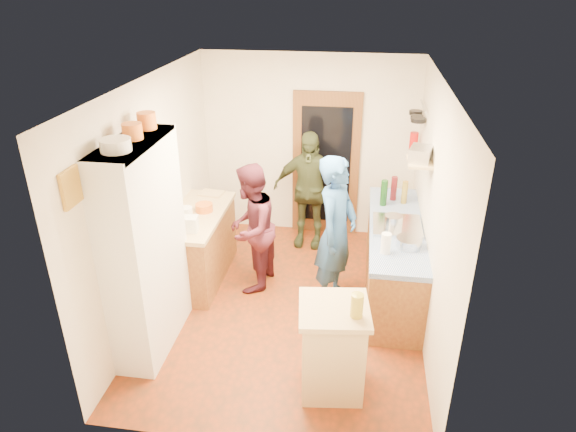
% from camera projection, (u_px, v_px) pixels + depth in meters
% --- Properties ---
extents(floor, '(3.00, 4.00, 0.02)m').
position_uv_depth(floor, '(288.00, 306.00, 6.06)').
color(floor, '#8A310D').
rests_on(floor, ground).
extents(ceiling, '(3.00, 4.00, 0.02)m').
position_uv_depth(ceiling, '(288.00, 81.00, 4.92)').
color(ceiling, silver).
rests_on(ceiling, ground).
extents(wall_back, '(3.00, 0.02, 2.60)m').
position_uv_depth(wall_back, '(309.00, 147.00, 7.28)').
color(wall_back, silver).
rests_on(wall_back, ground).
extents(wall_front, '(3.00, 0.02, 2.60)m').
position_uv_depth(wall_front, '(248.00, 319.00, 3.70)').
color(wall_front, silver).
rests_on(wall_front, ground).
extents(wall_left, '(0.02, 4.00, 2.60)m').
position_uv_depth(wall_left, '(154.00, 197.00, 5.69)').
color(wall_left, silver).
rests_on(wall_left, ground).
extents(wall_right, '(0.02, 4.00, 2.60)m').
position_uv_depth(wall_right, '(433.00, 214.00, 5.29)').
color(wall_right, silver).
rests_on(wall_right, ground).
extents(door_frame, '(0.95, 0.06, 2.10)m').
position_uv_depth(door_frame, '(326.00, 165.00, 7.32)').
color(door_frame, brown).
rests_on(door_frame, ground).
extents(door_glass, '(0.70, 0.02, 1.70)m').
position_uv_depth(door_glass, '(326.00, 166.00, 7.29)').
color(door_glass, black).
rests_on(door_glass, door_frame).
extents(hutch_body, '(0.40, 1.20, 2.20)m').
position_uv_depth(hutch_body, '(146.00, 249.00, 5.04)').
color(hutch_body, white).
rests_on(hutch_body, ground).
extents(hutch_top_shelf, '(0.40, 1.14, 0.04)m').
position_uv_depth(hutch_top_shelf, '(131.00, 143.00, 4.57)').
color(hutch_top_shelf, white).
rests_on(hutch_top_shelf, hutch_body).
extents(plate_stack, '(0.26, 0.26, 0.11)m').
position_uv_depth(plate_stack, '(116.00, 145.00, 4.28)').
color(plate_stack, white).
rests_on(plate_stack, hutch_top_shelf).
extents(orange_pot_a, '(0.18, 0.18, 0.14)m').
position_uv_depth(orange_pot_a, '(132.00, 131.00, 4.58)').
color(orange_pot_a, orange).
rests_on(orange_pot_a, hutch_top_shelf).
extents(orange_pot_b, '(0.18, 0.18, 0.16)m').
position_uv_depth(orange_pot_b, '(147.00, 121.00, 4.87)').
color(orange_pot_b, orange).
rests_on(orange_pot_b, hutch_top_shelf).
extents(left_counter_base, '(0.60, 1.40, 0.85)m').
position_uv_depth(left_counter_base, '(199.00, 248.00, 6.43)').
color(left_counter_base, olive).
rests_on(left_counter_base, ground).
extents(left_counter_top, '(0.64, 1.44, 0.05)m').
position_uv_depth(left_counter_top, '(196.00, 215.00, 6.23)').
color(left_counter_top, '#D7BC84').
rests_on(left_counter_top, left_counter_base).
extents(toaster, '(0.24, 0.18, 0.17)m').
position_uv_depth(toaster, '(187.00, 224.00, 5.78)').
color(toaster, white).
rests_on(toaster, left_counter_top).
extents(kettle, '(0.15, 0.15, 0.16)m').
position_uv_depth(kettle, '(187.00, 214.00, 6.03)').
color(kettle, white).
rests_on(kettle, left_counter_top).
extents(orange_bowl, '(0.21, 0.21, 0.10)m').
position_uv_depth(orange_bowl, '(204.00, 207.00, 6.27)').
color(orange_bowl, orange).
rests_on(orange_bowl, left_counter_top).
extents(chopping_board, '(0.33, 0.26, 0.02)m').
position_uv_depth(chopping_board, '(211.00, 193.00, 6.75)').
color(chopping_board, '#D7BC84').
rests_on(chopping_board, left_counter_top).
extents(right_counter_base, '(0.60, 2.20, 0.84)m').
position_uv_depth(right_counter_base, '(393.00, 260.00, 6.16)').
color(right_counter_base, olive).
rests_on(right_counter_base, ground).
extents(right_counter_top, '(0.62, 2.22, 0.06)m').
position_uv_depth(right_counter_top, '(396.00, 227.00, 5.96)').
color(right_counter_top, '#1540A1').
rests_on(right_counter_top, right_counter_base).
extents(hob, '(0.55, 0.58, 0.04)m').
position_uv_depth(hob, '(397.00, 226.00, 5.89)').
color(hob, silver).
rests_on(hob, right_counter_top).
extents(pot_on_hob, '(0.20, 0.20, 0.13)m').
position_uv_depth(pot_on_hob, '(394.00, 221.00, 5.81)').
color(pot_on_hob, silver).
rests_on(pot_on_hob, hob).
extents(bottle_a, '(0.10, 0.10, 0.33)m').
position_uv_depth(bottle_a, '(384.00, 193.00, 6.38)').
color(bottle_a, '#143F14').
rests_on(bottle_a, right_counter_top).
extents(bottle_b, '(0.09, 0.09, 0.31)m').
position_uv_depth(bottle_b, '(394.00, 188.00, 6.53)').
color(bottle_b, '#591419').
rests_on(bottle_b, right_counter_top).
extents(bottle_c, '(0.08, 0.08, 0.29)m').
position_uv_depth(bottle_c, '(405.00, 192.00, 6.44)').
color(bottle_c, olive).
rests_on(bottle_c, right_counter_top).
extents(paper_towel, '(0.12, 0.12, 0.23)m').
position_uv_depth(paper_towel, '(386.00, 243.00, 5.32)').
color(paper_towel, white).
rests_on(paper_towel, right_counter_top).
extents(mixing_bowl, '(0.32, 0.32, 0.10)m').
position_uv_depth(mixing_bowl, '(409.00, 242.00, 5.46)').
color(mixing_bowl, silver).
rests_on(mixing_bowl, right_counter_top).
extents(island_base, '(0.61, 0.61, 0.86)m').
position_uv_depth(island_base, '(332.00, 350.00, 4.70)').
color(island_base, '#D7BC84').
rests_on(island_base, ground).
extents(island_top, '(0.69, 0.69, 0.05)m').
position_uv_depth(island_top, '(334.00, 310.00, 4.50)').
color(island_top, '#D7BC84').
rests_on(island_top, island_base).
extents(cutting_board, '(0.38, 0.32, 0.02)m').
position_uv_depth(cutting_board, '(328.00, 305.00, 4.54)').
color(cutting_board, white).
rests_on(cutting_board, island_top).
extents(oil_jar, '(0.12, 0.12, 0.22)m').
position_uv_depth(oil_jar, '(357.00, 305.00, 4.33)').
color(oil_jar, '#AD9E2D').
rests_on(oil_jar, island_top).
extents(pan_rail, '(0.02, 0.65, 0.02)m').
position_uv_depth(pan_rail, '(423.00, 106.00, 6.33)').
color(pan_rail, silver).
rests_on(pan_rail, wall_right).
extents(pan_hang_a, '(0.18, 0.18, 0.05)m').
position_uv_depth(pan_hang_a, '(418.00, 120.00, 6.24)').
color(pan_hang_a, black).
rests_on(pan_hang_a, pan_rail).
extents(pan_hang_b, '(0.16, 0.16, 0.05)m').
position_uv_depth(pan_hang_b, '(417.00, 117.00, 6.42)').
color(pan_hang_b, black).
rests_on(pan_hang_b, pan_rail).
extents(pan_hang_c, '(0.17, 0.17, 0.05)m').
position_uv_depth(pan_hang_c, '(416.00, 113.00, 6.60)').
color(pan_hang_c, black).
rests_on(pan_hang_c, pan_rail).
extents(wall_shelf, '(0.26, 0.42, 0.03)m').
position_uv_depth(wall_shelf, '(420.00, 162.00, 5.53)').
color(wall_shelf, '#D7BC84').
rests_on(wall_shelf, wall_right).
extents(radio, '(0.29, 0.34, 0.15)m').
position_uv_depth(radio, '(421.00, 154.00, 5.50)').
color(radio, silver).
rests_on(radio, wall_shelf).
extents(ext_bracket, '(0.06, 0.10, 0.04)m').
position_uv_depth(ext_bracket, '(418.00, 148.00, 6.74)').
color(ext_bracket, black).
rests_on(ext_bracket, wall_right).
extents(fire_extinguisher, '(0.11, 0.11, 0.32)m').
position_uv_depth(fire_extinguisher, '(413.00, 144.00, 6.73)').
color(fire_extinguisher, red).
rests_on(fire_extinguisher, wall_right).
extents(picture_frame, '(0.03, 0.25, 0.30)m').
position_uv_depth(picture_frame, '(71.00, 188.00, 3.98)').
color(picture_frame, gold).
rests_on(picture_frame, wall_left).
extents(person_hob, '(0.63, 0.76, 1.80)m').
position_uv_depth(person_hob, '(338.00, 234.00, 5.75)').
color(person_hob, '#285392').
rests_on(person_hob, ground).
extents(person_left, '(0.70, 0.85, 1.59)m').
position_uv_depth(person_left, '(254.00, 227.00, 6.12)').
color(person_left, '#4B1A26').
rests_on(person_left, ground).
extents(person_back, '(1.00, 0.48, 1.67)m').
position_uv_depth(person_back, '(309.00, 190.00, 7.05)').
color(person_back, '#333A20').
rests_on(person_back, ground).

